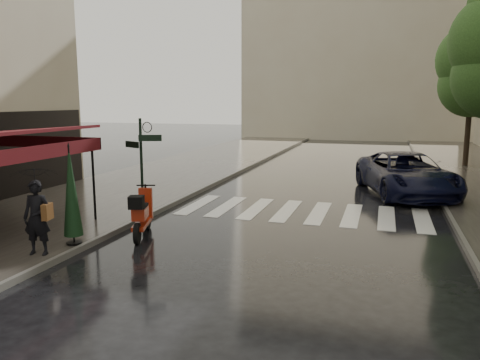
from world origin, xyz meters
The scene contains 12 objects.
ground centered at (0.00, 0.00, 0.00)m, with size 120.00×120.00×0.00m, color black.
sidewalk_near centered at (-4.50, 12.00, 0.06)m, with size 6.00×60.00×0.12m, color #38332D.
curb_near centered at (-1.45, 12.00, 0.07)m, with size 0.12×60.00×0.16m, color #595651.
curb_far centered at (7.45, 12.00, 0.07)m, with size 0.12×60.00×0.16m, color #595651.
crosswalk centered at (2.98, 6.00, 0.01)m, with size 7.85×3.20×0.01m.
signpost centered at (-1.19, 3.00, 1.83)m, with size 1.17×0.29×3.10m.
backdrop_building centered at (3.00, 38.00, 10.00)m, with size 22.00×6.00×20.00m, color #BBAC8F.
tree_far centered at (9.70, 19.00, 5.46)m, with size 3.80×3.80×8.16m.
pedestrian_with_umbrella centered at (-2.00, -0.39, 1.77)m, with size 1.21×1.23×2.48m.
scooter centered at (-0.64, 1.91, 0.60)m, with size 0.88×1.90×1.29m.
parked_car centered at (6.28, 9.99, 0.81)m, with size 2.70×5.85×1.63m, color black.
parasol_back centered at (-1.73, 0.50, 1.43)m, with size 0.46×0.46×2.44m.
Camera 1 is at (5.42, -8.84, 3.58)m, focal length 35.00 mm.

